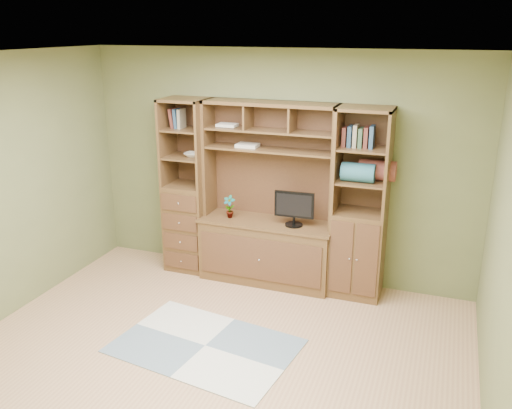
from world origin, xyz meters
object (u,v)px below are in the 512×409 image
at_px(center_hutch, 267,196).
at_px(monitor, 294,203).
at_px(right_tower, 360,205).
at_px(left_tower, 188,186).

distance_m(center_hutch, monitor, 0.33).
relative_size(right_tower, monitor, 3.84).
bearing_deg(right_tower, monitor, -173.87).
relative_size(left_tower, monitor, 3.84).
bearing_deg(right_tower, left_tower, 180.00).
bearing_deg(monitor, left_tower, 173.95).
bearing_deg(center_hutch, monitor, -6.13).
distance_m(left_tower, monitor, 1.33).
height_order(right_tower, monitor, right_tower).
xyz_separation_m(center_hutch, left_tower, (-1.00, 0.04, 0.00)).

